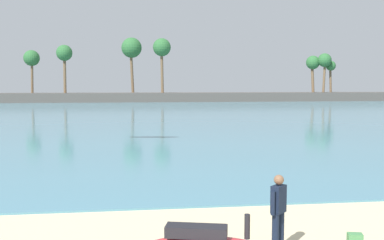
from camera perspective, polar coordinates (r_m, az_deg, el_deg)
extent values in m
cube|color=teal|center=(70.22, -5.16, 1.73)|extent=(220.00, 115.10, 0.06)
cube|color=#514C47|center=(87.71, -5.65, 2.87)|extent=(106.34, 6.00, 1.80)
cylinder|color=brown|center=(86.59, -3.82, 6.32)|extent=(0.66, 0.71, 8.67)
sphere|color=#2D6633|center=(86.82, -3.83, 9.17)|extent=(3.41, 3.41, 3.41)
cylinder|color=brown|center=(94.30, 16.39, 5.33)|extent=(0.84, 0.78, 6.46)
sphere|color=#2D6633|center=(94.41, 16.43, 7.28)|extent=(2.72, 2.72, 2.72)
cylinder|color=brown|center=(87.35, -15.80, 5.74)|extent=(0.55, 0.73, 7.45)
sphere|color=#2D6633|center=(87.51, -15.86, 8.18)|extent=(2.97, 2.97, 2.97)
cylinder|color=brown|center=(89.02, -7.63, 6.26)|extent=(0.90, 0.87, 8.74)
sphere|color=#2D6633|center=(89.26, -7.66, 9.06)|extent=(3.92, 3.92, 3.92)
cylinder|color=brown|center=(95.84, 17.12, 4.97)|extent=(0.60, 0.65, 5.38)
sphere|color=#2D6633|center=(95.90, 17.16, 6.57)|extent=(1.99, 1.99, 1.99)
cylinder|color=brown|center=(94.67, 15.01, 5.23)|extent=(0.78, 0.90, 6.05)
sphere|color=#2D6633|center=(94.76, 15.05, 7.04)|extent=(2.75, 2.75, 2.75)
cylinder|color=brown|center=(90.17, -19.58, 5.32)|extent=(0.57, 0.59, 6.56)
sphere|color=#2D6633|center=(90.29, -19.64, 7.40)|extent=(2.97, 2.97, 2.97)
cube|color=black|center=(8.27, 0.55, -13.88)|extent=(1.16, 0.63, 0.20)
cylinder|color=black|center=(8.18, 7.00, -13.23)|extent=(0.10, 0.10, 0.44)
cylinder|color=#141E33|center=(9.87, 10.51, -13.98)|extent=(0.15, 0.15, 0.86)
cylinder|color=#141E33|center=(10.05, 11.15, -13.64)|extent=(0.15, 0.15, 0.86)
cube|color=#141E33|center=(9.75, 10.90, -9.79)|extent=(0.39, 0.38, 0.58)
sphere|color=brown|center=(9.66, 10.93, -7.43)|extent=(0.21, 0.21, 0.21)
cylinder|color=#141E33|center=(9.57, 10.21, -10.31)|extent=(0.09, 0.09, 0.50)
cylinder|color=#141E33|center=(9.96, 11.55, -9.74)|extent=(0.09, 0.09, 0.50)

